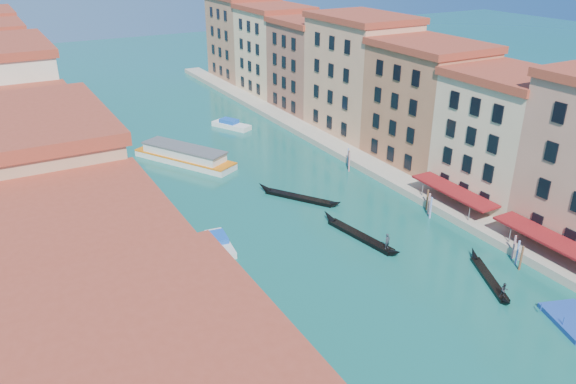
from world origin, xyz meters
name	(u,v)px	position (x,y,z in m)	size (l,w,h in m)	color
left_bank_palazzos	(15,144)	(-26.00, 64.68, 9.71)	(12.80, 128.40, 21.00)	beige
right_bank_palazzos	(381,88)	(30.00, 65.00, 9.75)	(12.80, 128.40, 21.00)	#9B4831
quay	(339,149)	(22.00, 65.00, 0.50)	(4.00, 140.00, 1.00)	#A59E85
restaurant_awnings	(563,245)	(22.19, 23.00, 2.99)	(3.20, 44.55, 3.12)	maroon
mooring_poles_right	(497,243)	(19.10, 28.80, 1.30)	(1.44, 54.24, 3.20)	brown
vaporetto_far	(184,155)	(-2.18, 72.74, 1.19)	(12.27, 17.46, 2.64)	silver
gondola_fore	(360,235)	(7.66, 39.06, 0.44)	(3.12, 13.13, 2.63)	black
gondola_right	(490,278)	(13.95, 24.87, 0.41)	(5.40, 10.05, 2.15)	black
gondola_far	(297,196)	(6.64, 52.22, 0.38)	(8.03, 11.40, 1.85)	black
motorboat_mid	(220,242)	(-7.70, 45.33, 0.53)	(2.88, 6.78, 1.36)	silver
motorboat_far	(231,125)	(11.50, 85.59, 0.63)	(5.68, 8.02, 1.61)	silver
blue_dock	(575,321)	(15.50, 16.17, 0.24)	(5.55, 6.74, 0.48)	#1D429A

